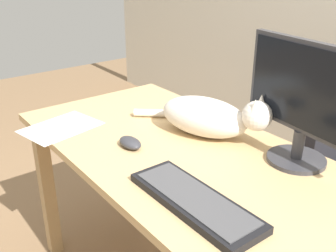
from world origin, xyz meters
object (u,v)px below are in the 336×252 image
(cat, at_px, (209,116))
(computer_mouse, at_px, (130,143))
(keyboard, at_px, (195,201))
(monitor, at_px, (305,99))

(cat, distance_m, computer_mouse, 0.32)
(keyboard, xyz_separation_m, computer_mouse, (-0.42, 0.05, 0.00))
(cat, height_order, computer_mouse, cat)
(cat, bearing_deg, computer_mouse, -108.48)
(monitor, height_order, cat, monitor)
(monitor, distance_m, computer_mouse, 0.63)
(cat, bearing_deg, keyboard, -47.52)
(cat, bearing_deg, monitor, 15.82)
(monitor, relative_size, cat, 0.82)
(keyboard, bearing_deg, computer_mouse, 173.08)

